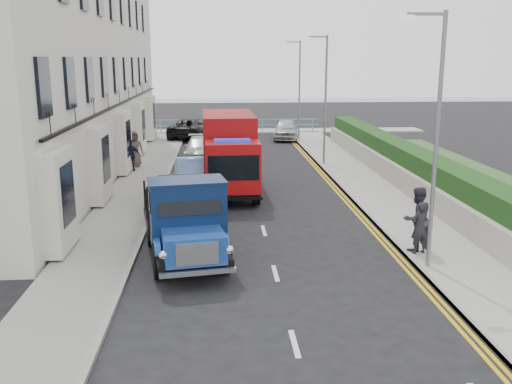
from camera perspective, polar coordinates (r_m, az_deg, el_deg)
name	(u,v)px	position (r m, az deg, el deg)	size (l,w,h in m)	color
ground	(269,250)	(17.81, 1.30, -5.79)	(120.00, 120.00, 0.00)	black
pavement_west	(139,187)	(26.65, -11.66, 0.52)	(2.40, 38.00, 0.12)	gray
pavement_east	(364,183)	(27.26, 10.76, 0.84)	(2.60, 38.00, 0.12)	gray
promenade	(237,131)	(46.15, -1.92, 6.09)	(30.00, 2.50, 0.12)	gray
sea_plane	(229,103)	(77.00, -2.72, 8.91)	(120.00, 120.00, 0.00)	#4E606B
terrace_west	(55,30)	(30.83, -19.45, 15.05)	(6.31, 30.20, 14.25)	silver
garden_east	(405,165)	(27.64, 14.67, 2.58)	(1.45, 28.00, 1.75)	#B2AD9E
seafront_railing	(237,126)	(45.29, -1.89, 6.62)	(13.00, 0.08, 1.11)	#59B2A5
lamp_near	(433,128)	(15.93, 17.28, 6.13)	(1.23, 0.18, 7.00)	slate
lamp_mid	(323,93)	(31.34, 6.76, 9.85)	(1.23, 0.18, 7.00)	slate
lamp_far	(298,84)	(41.20, 4.20, 10.70)	(1.23, 0.18, 7.00)	slate
bedford_lorry	(187,226)	(16.35, -6.90, -3.41)	(2.90, 5.50, 2.49)	black
red_lorry	(229,151)	(25.22, -2.71, 4.12)	(2.39, 6.56, 3.40)	black
parked_car_front	(171,196)	(21.71, -8.47, -0.36)	(1.78, 4.44, 1.51)	black
parked_car_mid	(195,175)	(25.59, -6.16, 1.69)	(1.52, 4.35, 1.43)	#5D89C8
parked_car_rear	(200,148)	(33.74, -5.63, 4.36)	(1.78, 4.38, 1.27)	#A9A9AD
seafront_car_left	(191,128)	(42.73, -6.49, 6.39)	(2.54, 5.51, 1.53)	black
seafront_car_right	(286,129)	(41.95, 3.00, 6.27)	(1.72, 4.26, 1.45)	#ACACB0
pedestrian_east_near	(420,228)	(17.60, 16.05, -3.46)	(0.57, 0.38, 1.57)	black
pedestrian_east_far	(417,219)	(17.81, 15.77, -2.60)	(0.95, 0.74, 1.96)	#312D38
pedestrian_west_near	(131,155)	(29.99, -12.38, 3.59)	(0.96, 0.40, 1.64)	black
pedestrian_west_far	(134,149)	(31.22, -12.06, 4.23)	(0.93, 0.61, 1.91)	#473D33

